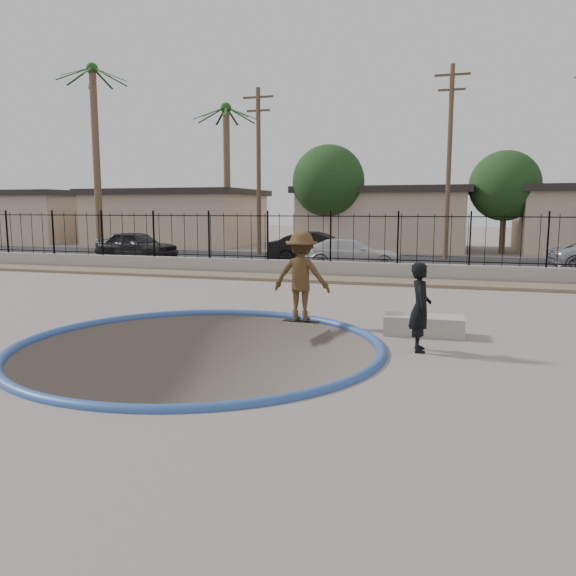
% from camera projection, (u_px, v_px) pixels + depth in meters
% --- Properties ---
extents(ground, '(120.00, 120.00, 2.20)m').
position_uv_depth(ground, '(339.00, 299.00, 23.06)').
color(ground, gray).
rests_on(ground, ground).
extents(bowl_pit, '(6.84, 6.84, 1.80)m').
position_uv_depth(bowl_pit, '(199.00, 347.00, 10.60)').
color(bowl_pit, '#51453E').
rests_on(bowl_pit, ground).
extents(coping_ring, '(7.04, 7.04, 0.20)m').
position_uv_depth(coping_ring, '(199.00, 347.00, 10.60)').
color(coping_ring, '#2D4F93').
rests_on(coping_ring, ground).
extents(rock_strip, '(42.00, 1.60, 0.11)m').
position_uv_depth(rock_strip, '(324.00, 279.00, 20.25)').
color(rock_strip, '#867458').
rests_on(rock_strip, ground).
extents(retaining_wall, '(42.00, 0.45, 0.60)m').
position_uv_depth(retaining_wall, '(330.00, 269.00, 21.26)').
color(retaining_wall, '#9F978C').
rests_on(retaining_wall, ground).
extents(fence, '(40.00, 0.04, 1.80)m').
position_uv_depth(fence, '(331.00, 238.00, 21.09)').
color(fence, black).
rests_on(fence, retaining_wall).
extents(street, '(90.00, 8.00, 0.04)m').
position_uv_depth(street, '(360.00, 261.00, 27.64)').
color(street, black).
rests_on(street, ground).
extents(house_west_far, '(10.60, 8.60, 3.90)m').
position_uv_depth(house_west_far, '(30.00, 216.00, 44.43)').
color(house_west_far, tan).
rests_on(house_west_far, ground).
extents(house_west, '(11.60, 8.60, 3.90)m').
position_uv_depth(house_west, '(177.00, 217.00, 40.69)').
color(house_west, tan).
rests_on(house_west, ground).
extents(house_center, '(10.60, 8.60, 3.90)m').
position_uv_depth(house_center, '(385.00, 218.00, 36.36)').
color(house_center, tan).
rests_on(house_center, ground).
extents(palm_left, '(2.30, 2.30, 11.30)m').
position_uv_depth(palm_left, '(95.00, 120.00, 34.26)').
color(palm_left, brown).
rests_on(palm_left, ground).
extents(palm_mid, '(2.30, 2.30, 9.30)m').
position_uv_depth(palm_mid, '(227.00, 144.00, 36.21)').
color(palm_mid, brown).
rests_on(palm_mid, ground).
extents(utility_pole_left, '(1.70, 0.24, 9.00)m').
position_uv_depth(utility_pole_left, '(259.00, 169.00, 30.60)').
color(utility_pole_left, '#473323').
rests_on(utility_pole_left, ground).
extents(utility_pole_mid, '(1.70, 0.24, 9.50)m').
position_uv_depth(utility_pole_mid, '(449.00, 160.00, 27.69)').
color(utility_pole_mid, '#473323').
rests_on(utility_pole_mid, ground).
extents(street_tree_left, '(4.32, 4.32, 6.36)m').
position_uv_depth(street_tree_left, '(329.00, 181.00, 33.60)').
color(street_tree_left, '#473323').
rests_on(street_tree_left, ground).
extents(street_tree_mid, '(3.96, 3.96, 5.83)m').
position_uv_depth(street_tree_mid, '(505.00, 186.00, 31.72)').
color(street_tree_mid, '#473323').
rests_on(street_tree_mid, ground).
extents(skater, '(1.30, 0.77, 1.99)m').
position_uv_depth(skater, '(302.00, 280.00, 12.55)').
color(skater, brown).
rests_on(skater, ground).
extents(skateboard, '(0.85, 0.26, 0.07)m').
position_uv_depth(skateboard, '(301.00, 321.00, 12.68)').
color(skateboard, black).
rests_on(skateboard, ground).
extents(videographer, '(0.48, 0.65, 1.63)m').
position_uv_depth(videographer, '(420.00, 307.00, 10.17)').
color(videographer, black).
rests_on(videographer, ground).
extents(concrete_ledge, '(1.63, 0.77, 0.40)m').
position_uv_depth(concrete_ledge, '(424.00, 325.00, 11.58)').
color(concrete_ledge, '#A39C91').
rests_on(concrete_ledge, ground).
extents(car_a, '(4.36, 2.11, 1.44)m').
position_uv_depth(car_a, '(137.00, 245.00, 28.02)').
color(car_a, black).
rests_on(car_a, street).
extents(car_b, '(4.66, 2.04, 1.49)m').
position_uv_depth(car_b, '(319.00, 249.00, 25.25)').
color(car_b, black).
rests_on(car_b, street).
extents(car_c, '(4.54, 2.22, 1.27)m').
position_uv_depth(car_c, '(352.00, 253.00, 24.07)').
color(car_c, silver).
rests_on(car_c, street).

